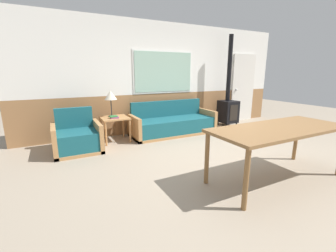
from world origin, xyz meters
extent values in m
plane|color=gray|center=(0.00, 0.00, 0.00)|extent=(16.00, 16.00, 0.00)
cube|color=#996B42|center=(0.00, 2.63, 0.48)|extent=(7.20, 0.06, 0.96)
cube|color=white|center=(0.00, 2.63, 1.83)|extent=(7.20, 0.06, 1.74)
cube|color=white|center=(-0.10, 2.59, 1.50)|extent=(1.64, 0.01, 1.05)
cube|color=#99BCA8|center=(-0.10, 2.58, 1.50)|extent=(1.56, 0.02, 0.97)
cube|color=#B27F4C|center=(-0.10, 2.07, 0.03)|extent=(2.09, 0.79, 0.06)
cube|color=#195660|center=(-0.10, 2.05, 0.23)|extent=(1.93, 0.71, 0.34)
cube|color=#195660|center=(-0.10, 2.41, 0.60)|extent=(1.93, 0.10, 0.40)
cube|color=#B27F4C|center=(-1.11, 2.07, 0.27)|extent=(0.08, 0.79, 0.54)
cube|color=#B27F4C|center=(0.91, 2.07, 0.27)|extent=(0.08, 0.79, 0.54)
cube|color=#B27F4C|center=(-2.34, 1.80, 0.03)|extent=(0.86, 0.78, 0.06)
cube|color=#195660|center=(-2.34, 1.78, 0.23)|extent=(0.70, 0.70, 0.35)
cube|color=#195660|center=(-2.34, 2.14, 0.61)|extent=(0.70, 0.10, 0.41)
cube|color=#B27F4C|center=(-2.73, 1.80, 0.27)|extent=(0.08, 0.78, 0.55)
cube|color=#B27F4C|center=(-1.95, 1.80, 0.27)|extent=(0.08, 0.78, 0.55)
cube|color=#B27F4C|center=(-1.52, 2.16, 0.52)|extent=(0.58, 0.58, 0.03)
cylinder|color=#B27F4C|center=(-1.78, 1.90, 0.25)|extent=(0.04, 0.04, 0.51)
cylinder|color=#B27F4C|center=(-1.26, 1.90, 0.25)|extent=(0.04, 0.04, 0.51)
cylinder|color=#B27F4C|center=(-1.78, 2.42, 0.25)|extent=(0.04, 0.04, 0.51)
cylinder|color=#B27F4C|center=(-1.26, 2.42, 0.25)|extent=(0.04, 0.04, 0.51)
cylinder|color=#262628|center=(-1.55, 2.26, 0.55)|extent=(0.15, 0.15, 0.02)
cylinder|color=#262628|center=(-1.55, 2.26, 0.74)|extent=(0.02, 0.02, 0.36)
cone|color=beige|center=(-1.55, 2.26, 1.01)|extent=(0.27, 0.27, 0.19)
cube|color=#994C84|center=(-1.55, 2.05, 0.55)|extent=(0.19, 0.14, 0.03)
cube|color=#2D7F3D|center=(-1.57, 2.06, 0.58)|extent=(0.17, 0.13, 0.02)
cube|color=olive|center=(0.05, -0.71, 0.75)|extent=(2.03, 0.82, 0.04)
cylinder|color=olive|center=(-0.91, -1.06, 0.36)|extent=(0.06, 0.06, 0.73)
cylinder|color=olive|center=(-0.91, -0.36, 0.36)|extent=(0.06, 0.06, 0.73)
cylinder|color=olive|center=(1.00, -0.36, 0.36)|extent=(0.06, 0.06, 0.73)
cylinder|color=black|center=(1.54, 1.99, 0.05)|extent=(0.04, 0.04, 0.10)
cylinder|color=black|center=(1.90, 1.99, 0.05)|extent=(0.04, 0.04, 0.10)
cylinder|color=black|center=(1.54, 2.36, 0.05)|extent=(0.04, 0.04, 0.10)
cylinder|color=black|center=(1.90, 2.36, 0.05)|extent=(0.04, 0.04, 0.10)
cube|color=black|center=(1.72, 2.17, 0.41)|extent=(0.44, 0.47, 0.61)
cube|color=black|center=(1.72, 1.94, 0.41)|extent=(0.27, 0.01, 0.43)
cylinder|color=black|center=(1.72, 2.22, 1.60)|extent=(0.12, 0.12, 1.76)
cube|color=silver|center=(2.64, 2.58, 1.02)|extent=(0.87, 0.04, 2.03)
sphere|color=silver|center=(2.33, 2.54, 0.98)|extent=(0.06, 0.06, 0.06)
camera|label=1|loc=(-2.68, -2.66, 1.50)|focal=24.00mm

